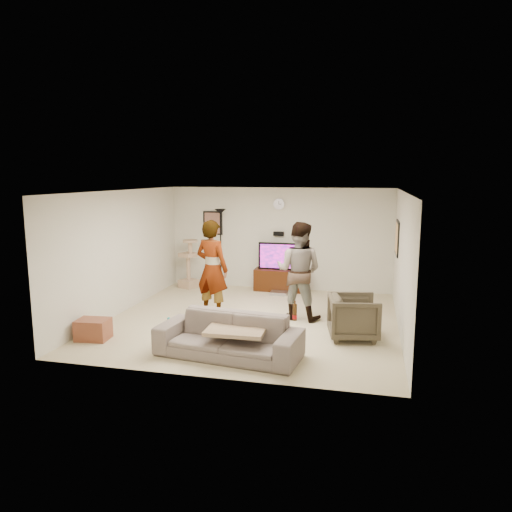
% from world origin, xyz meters
% --- Properties ---
extents(floor, '(5.50, 5.50, 0.02)m').
position_xyz_m(floor, '(0.00, 0.00, -0.01)').
color(floor, tan).
rests_on(floor, ground).
extents(ceiling, '(5.50, 5.50, 0.02)m').
position_xyz_m(ceiling, '(0.00, 0.00, 2.51)').
color(ceiling, white).
rests_on(ceiling, wall_back).
extents(wall_back, '(5.50, 0.04, 2.50)m').
position_xyz_m(wall_back, '(0.00, 2.75, 1.25)').
color(wall_back, beige).
rests_on(wall_back, floor).
extents(wall_front, '(5.50, 0.04, 2.50)m').
position_xyz_m(wall_front, '(0.00, -2.75, 1.25)').
color(wall_front, beige).
rests_on(wall_front, floor).
extents(wall_left, '(0.04, 5.50, 2.50)m').
position_xyz_m(wall_left, '(-2.75, 0.00, 1.25)').
color(wall_left, beige).
rests_on(wall_left, floor).
extents(wall_right, '(0.04, 5.50, 2.50)m').
position_xyz_m(wall_right, '(2.75, 0.00, 1.25)').
color(wall_right, beige).
rests_on(wall_right, floor).
extents(wall_clock, '(0.26, 0.04, 0.26)m').
position_xyz_m(wall_clock, '(0.00, 2.72, 2.10)').
color(wall_clock, white).
rests_on(wall_clock, wall_back).
extents(wall_speaker, '(0.25, 0.10, 0.10)m').
position_xyz_m(wall_speaker, '(0.00, 2.69, 1.38)').
color(wall_speaker, black).
rests_on(wall_speaker, wall_back).
extents(picture_back, '(0.42, 0.03, 0.52)m').
position_xyz_m(picture_back, '(-1.70, 2.73, 1.60)').
color(picture_back, brown).
rests_on(picture_back, wall_back).
extents(picture_right, '(0.03, 0.78, 0.62)m').
position_xyz_m(picture_right, '(2.73, 1.60, 1.50)').
color(picture_right, tan).
rests_on(picture_right, wall_right).
extents(tv_stand, '(1.28, 0.45, 0.53)m').
position_xyz_m(tv_stand, '(0.10, 2.50, 0.27)').
color(tv_stand, black).
rests_on(tv_stand, floor).
extents(console_box, '(0.40, 0.30, 0.07)m').
position_xyz_m(console_box, '(0.13, 2.11, 0.04)').
color(console_box, '#ADACB8').
rests_on(console_box, floor).
extents(tv, '(1.10, 0.08, 0.65)m').
position_xyz_m(tv, '(0.10, 2.50, 0.86)').
color(tv, black).
rests_on(tv, tv_stand).
extents(tv_screen, '(1.01, 0.01, 0.57)m').
position_xyz_m(tv_screen, '(0.10, 2.46, 0.86)').
color(tv_screen, '#DE14A1').
rests_on(tv_screen, tv).
extents(floor_lamp, '(0.32, 0.32, 1.98)m').
position_xyz_m(floor_lamp, '(-1.40, 2.41, 0.99)').
color(floor_lamp, black).
rests_on(floor_lamp, floor).
extents(cat_tree, '(0.52, 0.52, 1.23)m').
position_xyz_m(cat_tree, '(-2.21, 2.30, 0.61)').
color(cat_tree, tan).
rests_on(cat_tree, floor).
extents(person_left, '(0.82, 0.66, 1.95)m').
position_xyz_m(person_left, '(-0.82, 0.03, 0.97)').
color(person_left, '#9D9BA2').
rests_on(person_left, floor).
extents(person_right, '(1.05, 0.88, 1.91)m').
position_xyz_m(person_right, '(0.85, 0.34, 0.96)').
color(person_right, '#2E5080').
rests_on(person_right, floor).
extents(sofa, '(2.34, 1.15, 0.66)m').
position_xyz_m(sofa, '(0.09, -1.92, 0.33)').
color(sofa, '#685B56').
rests_on(sofa, floor).
extents(throw_blanket, '(0.92, 0.73, 0.06)m').
position_xyz_m(throw_blanket, '(0.22, -1.92, 0.44)').
color(throw_blanket, tan).
rests_on(throw_blanket, sofa).
extents(beer_bottle, '(0.06, 0.06, 0.25)m').
position_xyz_m(beer_bottle, '(1.12, -1.92, 0.78)').
color(beer_bottle, '#43260C').
rests_on(beer_bottle, sofa).
extents(armchair, '(0.96, 0.94, 0.76)m').
position_xyz_m(armchair, '(1.95, -0.61, 0.38)').
color(armchair, '#3E372A').
rests_on(armchair, floor).
extents(side_table, '(0.57, 0.45, 0.36)m').
position_xyz_m(side_table, '(-2.40, -1.71, 0.18)').
color(side_table, brown).
rests_on(side_table, floor).
extents(toy_ball, '(0.06, 0.06, 0.06)m').
position_xyz_m(toy_ball, '(-1.58, -0.40, 0.03)').
color(toy_ball, teal).
rests_on(toy_ball, floor).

